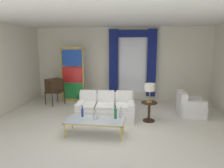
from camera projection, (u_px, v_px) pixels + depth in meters
ground_plane at (110, 125)px, 6.05m from camera, size 16.00×16.00×0.00m
wall_rear at (121, 64)px, 8.74m from camera, size 8.00×0.12×3.00m
wall_left at (2, 69)px, 6.86m from camera, size 0.12×7.00×3.00m
ceiling_slab at (114, 20)px, 6.26m from camera, size 8.00×7.60×0.04m
curtained_window at (132, 58)px, 8.47m from camera, size 2.00×0.17×2.70m
couch_white_long at (106, 109)px, 6.59m from camera, size 1.83×1.07×0.86m
coffee_table at (95, 121)px, 5.37m from camera, size 1.50×0.66×0.41m
bottle_blue_decanter at (82, 112)px, 5.55m from camera, size 0.06×0.06×0.31m
bottle_crystal_tall at (121, 113)px, 5.49m from camera, size 0.07×0.07×0.30m
bottle_amber_squat at (96, 116)px, 5.43m from camera, size 0.14×0.14×0.22m
bottle_ruby_flask at (116, 113)px, 5.41m from camera, size 0.07×0.07×0.36m
vintage_tv at (54, 86)px, 8.06m from camera, size 0.74×0.77×1.35m
armchair_white at (189, 107)px, 6.85m from camera, size 0.84×0.84×0.80m
stained_glass_divider at (73, 76)px, 8.43m from camera, size 0.95×0.05×2.20m
peacock_figurine at (82, 98)px, 8.22m from camera, size 0.44×0.60×0.50m
round_side_table at (149, 110)px, 6.34m from camera, size 0.48×0.48×0.59m
table_lamp_brass at (150, 88)px, 6.21m from camera, size 0.32×0.32×0.57m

